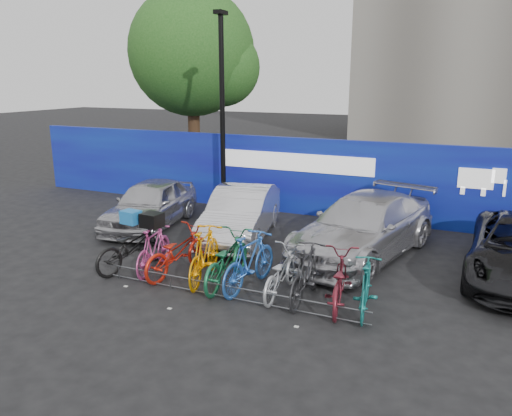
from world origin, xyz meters
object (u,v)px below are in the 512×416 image
Objects in this scene: tree at (197,55)px; bike_6 at (281,272)px; car_2 at (364,226)px; bike_0 at (133,246)px; car_0 at (151,204)px; bike_1 at (154,249)px; car_1 at (241,214)px; bike_9 at (366,287)px; bike_2 at (178,252)px; bike_7 at (306,273)px; bike_5 at (249,261)px; bike_3 at (204,255)px; bike_4 at (226,260)px; bike_rack at (227,292)px; lamppost at (222,108)px; bike_8 at (338,280)px.

tree reaches higher than bike_6.
car_2 is 2.77× the size of bike_6.
car_0 is at bearing -48.57° from bike_0.
car_2 is 2.91× the size of bike_1.
car_2 is at bearing -39.31° from tree.
car_1 is at bearing -52.89° from tree.
bike_9 is (1.69, -0.11, 0.03)m from bike_6.
car_0 is 2.01× the size of bike_2.
bike_5 is at bearing -4.22° from bike_7.
bike_7 is (3.56, -0.09, 0.04)m from bike_1.
bike_1 is (-4.01, -2.93, -0.21)m from car_2.
bike_0 is 2.85m from bike_5.
tree is at bearing -75.34° from bike_1.
bike_5 reaches higher than bike_3.
tree is at bearing -60.54° from bike_4.
bike_rack is at bearing 152.78° from bike_1.
bike_6 is at bearing -6.87° from bike_7.
tree is 12.71m from bike_4.
bike_8 is at bearing -45.89° from lamppost.
car_0 is at bearing -31.11° from bike_9.
car_1 is 2.46× the size of bike_9.
bike_2 is at bearing -12.22° from bike_8.
bike_8 is (0.18, -2.99, -0.21)m from car_2.
car_2 reaches higher than bike_4.
bike_1 is (2.10, -2.84, -0.17)m from car_0.
bike_6 is (1.22, -0.02, -0.07)m from bike_4.
lamppost is 3.40× the size of bike_6.
car_1 is 2.30× the size of bike_6.
tree is 11.77m from bike_0.
bike_rack is 0.80m from bike_5.
bike_0 is 1.04× the size of bike_3.
bike_7 reaches higher than bike_1.
bike_4 is (1.81, -0.00, 0.03)m from bike_1.
car_2 is (8.62, -7.06, -4.35)m from tree.
tree is 11.97m from car_2.
car_0 is 2.37× the size of bike_9.
car_0 is 0.80× the size of car_2.
tree is 14.51m from bike_9.
tree is 12.98m from bike_5.
tree is 1.39× the size of bike_rack.
car_1 is 3.73m from bike_6.
lamppost is 3.29× the size of bike_7.
car_2 is 5.43m from bike_0.
bike_4 reaches higher than bike_6.
bike_rack is 1.12m from bike_6.
bike_9 is (2.38, -0.13, -0.08)m from bike_5.
bike_3 is 1.08× the size of bike_6.
bike_rack is 2.88× the size of bike_8.
bike_9 is at bearing -168.09° from bike_0.
bike_5 is (1.59, -2.92, -0.09)m from car_1.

